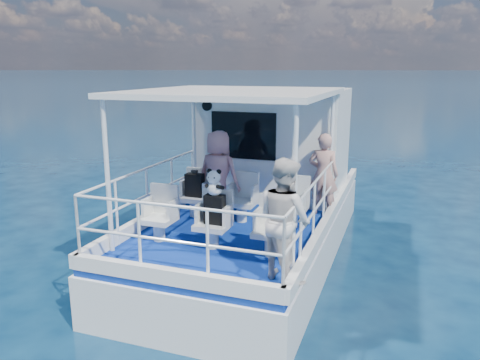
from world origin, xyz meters
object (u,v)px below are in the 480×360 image
Objects in this scene: passenger_port_fwd at (218,175)px; backpack_center at (215,209)px; passenger_stbd_aft at (284,219)px; panda at (214,182)px.

passenger_port_fwd is 3.60× the size of backpack_center.
passenger_port_fwd is 2.67m from passenger_stbd_aft.
backpack_center is at bearing 9.30° from passenger_stbd_aft.
passenger_stbd_aft reaches higher than panda.
passenger_stbd_aft is (1.72, -2.05, -0.00)m from passenger_port_fwd.
passenger_port_fwd reaches higher than backpack_center.
passenger_port_fwd is at bearing -12.26° from passenger_stbd_aft.
passenger_stbd_aft is 1.39m from backpack_center.
panda is at bearing -90.81° from backpack_center.
passenger_stbd_aft reaches higher than backpack_center.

